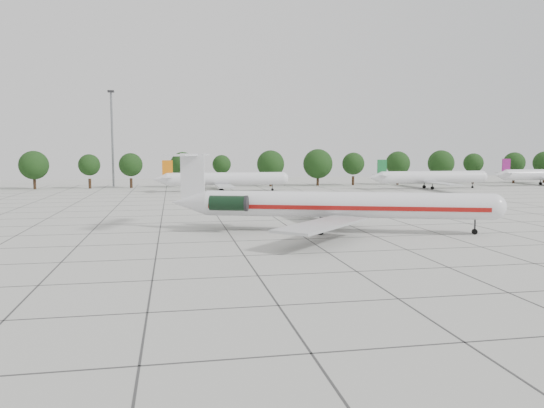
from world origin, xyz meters
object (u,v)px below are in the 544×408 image
object	(u,v)px
bg_airliner_d	(431,177)
floodlight_mast	(112,133)
main_airliner	(326,204)
bg_airliner_c	(225,179)

from	to	relation	value
bg_airliner_d	floodlight_mast	xyz separation A→B (m)	(-79.70, 24.21, 11.37)
main_airliner	bg_airliner_d	world-z (taller)	main_airliner
bg_airliner_c	main_airliner	bearing A→B (deg)	-84.80
main_airliner	bg_airliner_c	size ratio (longest dim) A/B	1.37
main_airliner	bg_airliner_c	world-z (taller)	main_airliner
floodlight_mast	bg_airliner_d	bearing A→B (deg)	-16.90
main_airliner	bg_airliner_c	xyz separation A→B (m)	(-5.83, 64.13, -0.37)
bg_airliner_c	floodlight_mast	size ratio (longest dim) A/B	1.11
bg_airliner_d	floodlight_mast	distance (m)	84.07
main_airliner	bg_airliner_d	bearing A→B (deg)	72.11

